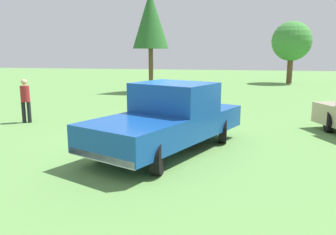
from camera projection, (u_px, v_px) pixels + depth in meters
ground_plane at (165, 142)px, 9.91m from camera, size 80.00×80.00×0.00m
pickup_truck at (171, 116)px, 8.95m from camera, size 5.30×3.79×1.79m
person_bystander at (25, 98)px, 12.43m from camera, size 0.38×0.38×1.62m
tree_back_left at (292, 42)px, 27.38m from camera, size 3.17×3.17×5.01m
tree_side at (150, 20)px, 21.03m from camera, size 2.27×2.27×6.34m
traffic_cone at (226, 111)px, 13.51m from camera, size 0.32×0.32×0.55m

